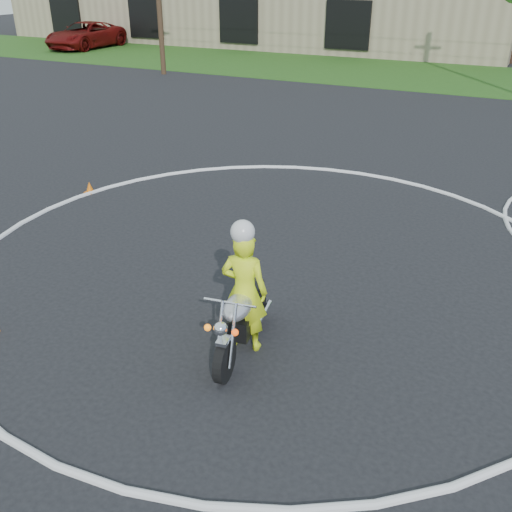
% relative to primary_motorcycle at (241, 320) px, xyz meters
% --- Properties ---
extents(ground, '(120.00, 120.00, 0.00)m').
position_rel_primary_motorcycle_xyz_m(ground, '(-0.89, -0.02, -0.56)').
color(ground, black).
rests_on(ground, ground).
extents(grass_strip, '(120.00, 10.00, 0.02)m').
position_rel_primary_motorcycle_xyz_m(grass_strip, '(-0.89, 26.98, -0.55)').
color(grass_strip, '#1E4714').
rests_on(grass_strip, ground).
extents(course_markings, '(19.05, 19.05, 0.12)m').
position_rel_primary_motorcycle_xyz_m(course_markings, '(1.28, 4.33, -0.55)').
color(course_markings, silver).
rests_on(course_markings, ground).
extents(primary_motorcycle, '(0.76, 2.19, 1.15)m').
position_rel_primary_motorcycle_xyz_m(primary_motorcycle, '(0.00, 0.00, 0.00)').
color(primary_motorcycle, black).
rests_on(primary_motorcycle, ground).
extents(rider_primary_grp, '(0.77, 0.57, 2.14)m').
position_rel_primary_motorcycle_xyz_m(rider_primary_grp, '(-0.01, 0.14, 0.47)').
color(rider_primary_grp, '#E4FF1A').
rests_on(rider_primary_grp, ground).
extents(pickup_grp, '(3.22, 6.65, 1.82)m').
position_rel_primary_motorcycle_xyz_m(pickup_grp, '(-27.60, 28.07, 0.35)').
color(pickup_grp, '#600C0B').
rests_on(pickup_grp, ground).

